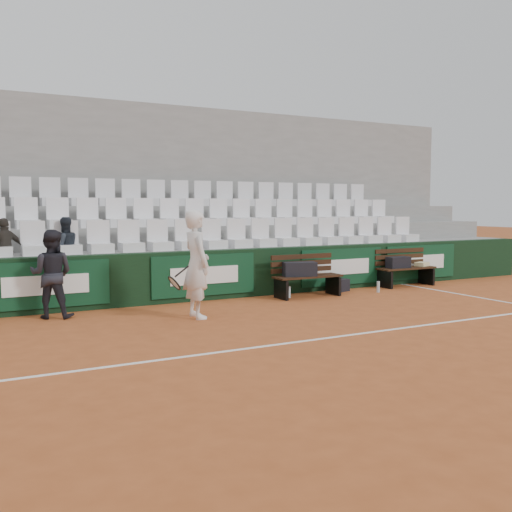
{
  "coord_description": "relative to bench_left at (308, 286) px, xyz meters",
  "views": [
    {
      "loc": [
        -4.59,
        -6.64,
        1.9
      ],
      "look_at": [
        0.21,
        2.4,
        1.0
      ],
      "focal_mm": 40.0,
      "sensor_mm": 36.0,
      "label": 1
    }
  ],
  "objects": [
    {
      "name": "ground",
      "position": [
        -1.92,
        -3.31,
        -0.23
      ],
      "size": [
        80.0,
        80.0,
        0.0
      ],
      "primitive_type": "plane",
      "color": "#AB5226",
      "rests_on": "ground"
    },
    {
      "name": "court_baseline",
      "position": [
        -1.92,
        -3.31,
        -0.22
      ],
      "size": [
        18.0,
        0.06,
        0.01
      ],
      "primitive_type": "cube",
      "color": "white",
      "rests_on": "ground"
    },
    {
      "name": "back_barrier",
      "position": [
        -1.85,
        0.69,
        0.28
      ],
      "size": [
        18.0,
        0.34,
        1.0
      ],
      "color": "black",
      "rests_on": "ground"
    },
    {
      "name": "grandstand_tier_front",
      "position": [
        -1.92,
        1.32,
        0.28
      ],
      "size": [
        18.0,
        0.95,
        1.0
      ],
      "primitive_type": "cube",
      "color": "gray",
      "rests_on": "ground"
    },
    {
      "name": "grandstand_tier_mid",
      "position": [
        -1.92,
        2.27,
        0.5
      ],
      "size": [
        18.0,
        0.95,
        1.45
      ],
      "primitive_type": "cube",
      "color": "gray",
      "rests_on": "ground"
    },
    {
      "name": "grandstand_tier_back",
      "position": [
        -1.92,
        3.22,
        0.72
      ],
      "size": [
        18.0,
        0.95,
        1.9
      ],
      "primitive_type": "cube",
      "color": "gray",
      "rests_on": "ground"
    },
    {
      "name": "grandstand_rear_wall",
      "position": [
        -1.92,
        3.84,
        1.98
      ],
      "size": [
        18.0,
        0.3,
        4.4
      ],
      "primitive_type": "cube",
      "color": "gray",
      "rests_on": "ground"
    },
    {
      "name": "seat_row_front",
      "position": [
        -1.92,
        1.14,
        1.09
      ],
      "size": [
        11.9,
        0.44,
        0.63
      ],
      "primitive_type": "cube",
      "color": "silver",
      "rests_on": "grandstand_tier_front"
    },
    {
      "name": "seat_row_mid",
      "position": [
        -1.92,
        2.09,
        1.54
      ],
      "size": [
        11.9,
        0.44,
        0.63
      ],
      "primitive_type": "cube",
      "color": "white",
      "rests_on": "grandstand_tier_mid"
    },
    {
      "name": "seat_row_back",
      "position": [
        -1.92,
        3.04,
        1.99
      ],
      "size": [
        11.9,
        0.44,
        0.63
      ],
      "primitive_type": "cube",
      "color": "silver",
      "rests_on": "grandstand_tier_back"
    },
    {
      "name": "bench_left",
      "position": [
        0.0,
        0.0,
        0.0
      ],
      "size": [
        1.5,
        0.56,
        0.45
      ],
      "primitive_type": "cube",
      "color": "#311B0E",
      "rests_on": "ground"
    },
    {
      "name": "bench_right",
      "position": [
        2.95,
        0.26,
        0.0
      ],
      "size": [
        1.5,
        0.56,
        0.45
      ],
      "primitive_type": "cube",
      "color": "#341D0F",
      "rests_on": "ground"
    },
    {
      "name": "sports_bag_left",
      "position": [
        -0.21,
        -0.01,
        0.37
      ],
      "size": [
        0.73,
        0.46,
        0.29
      ],
      "primitive_type": "cube",
      "rotation": [
        0.0,
        0.0,
        -0.27
      ],
      "color": "black",
      "rests_on": "bench_left"
    },
    {
      "name": "sports_bag_right",
      "position": [
        2.69,
        0.25,
        0.36
      ],
      "size": [
        0.57,
        0.28,
        0.26
      ],
      "primitive_type": "cube",
      "rotation": [
        0.0,
        0.0,
        -0.03
      ],
      "color": "black",
      "rests_on": "bench_right"
    },
    {
      "name": "towel",
      "position": [
        3.49,
        0.3,
        0.27
      ],
      "size": [
        0.4,
        0.34,
        0.09
      ],
      "primitive_type": "cube",
      "rotation": [
        0.0,
        0.0,
        0.34
      ],
      "color": "beige",
      "rests_on": "bench_right"
    },
    {
      "name": "sports_bag_ground",
      "position": [
        1.03,
        0.31,
        -0.09
      ],
      "size": [
        0.5,
        0.37,
        0.27
      ],
      "primitive_type": "cube",
      "rotation": [
        0.0,
        0.0,
        0.25
      ],
      "color": "black",
      "rests_on": "ground"
    },
    {
      "name": "water_bottle_near",
      "position": [
        -0.41,
        0.08,
        -0.1
      ],
      "size": [
        0.07,
        0.07,
        0.24
      ],
      "primitive_type": "cylinder",
      "color": "silver",
      "rests_on": "ground"
    },
    {
      "name": "water_bottle_far",
      "position": [
        1.72,
        -0.21,
        -0.1
      ],
      "size": [
        0.07,
        0.07,
        0.24
      ],
      "primitive_type": "cylinder",
      "color": "#AEBFC5",
      "rests_on": "ground"
    },
    {
      "name": "tennis_player",
      "position": [
        -2.91,
        -1.0,
        0.69
      ],
      "size": [
        0.72,
        0.68,
        1.84
      ],
      "color": "silver",
      "rests_on": "ground"
    },
    {
      "name": "ball_kid",
      "position": [
        -5.08,
        0.14,
        0.53
      ],
      "size": [
        0.9,
        0.82,
        1.5
      ],
      "primitive_type": "imported",
      "rotation": [
        0.0,
        0.0,
        2.71
      ],
      "color": "black",
      "rests_on": "ground"
    },
    {
      "name": "spectator_b",
      "position": [
        -5.7,
        1.19,
        1.34
      ],
      "size": [
        0.72,
        0.5,
        1.14
      ],
      "primitive_type": "imported",
      "rotation": [
        0.0,
        0.0,
        3.5
      ],
      "color": "#2F2B26",
      "rests_on": "grandstand_tier_front"
    },
    {
      "name": "spectator_c",
      "position": [
        -4.68,
        1.19,
        1.35
      ],
      "size": [
        0.62,
        0.52,
        1.14
      ],
      "primitive_type": "imported",
      "rotation": [
        0.0,
        0.0,
        3.32
      ],
      "color": "#1F262F",
      "rests_on": "grandstand_tier_front"
    }
  ]
}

